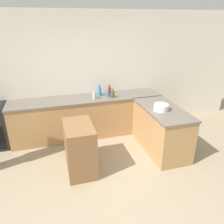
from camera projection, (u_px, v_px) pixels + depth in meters
name	position (u px, v px, depth m)	size (l,w,h in m)	color
ground_plane	(112.00, 195.00, 3.37)	(14.00, 14.00, 0.00)	tan
wall_back	(83.00, 74.00, 4.94)	(8.00, 0.06, 2.70)	silver
counter_back	(87.00, 116.00, 4.98)	(3.33, 0.68, 0.90)	tan
counter_peninsula	(161.00, 129.00, 4.41)	(0.69, 1.43, 0.90)	tan
island_table	(80.00, 148.00, 3.77)	(0.48, 0.78, 0.88)	brown
mixing_bowl	(161.00, 107.00, 4.13)	(0.28, 0.28, 0.12)	white
hot_sauce_bottle	(109.00, 90.00, 5.05)	(0.08, 0.08, 0.21)	red
water_bottle_blue	(108.00, 93.00, 4.85)	(0.06, 0.06, 0.20)	#386BB7
dish_soap_bottle	(100.00, 91.00, 4.91)	(0.08, 0.08, 0.26)	#338CBF
vinegar_bottle_clear	(94.00, 96.00, 4.72)	(0.07, 0.07, 0.18)	silver
olive_oil_bottle	(113.00, 94.00, 4.80)	(0.08, 0.08, 0.20)	#475B1E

